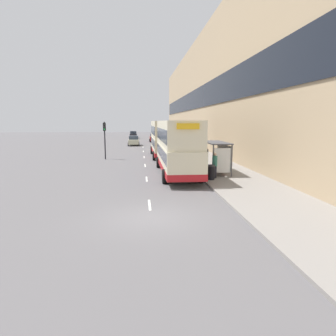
{
  "coord_description": "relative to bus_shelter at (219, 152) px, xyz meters",
  "views": [
    {
      "loc": [
        -0.43,
        -12.83,
        4.23
      ],
      "look_at": [
        2.34,
        17.04,
        -0.43
      ],
      "focal_mm": 32.0,
      "sensor_mm": 36.0,
      "label": 1
    }
  ],
  "objects": [
    {
      "name": "litter_bin",
      "position": [
        -1.22,
        -2.49,
        -1.21
      ],
      "size": [
        0.55,
        0.55,
        1.05
      ],
      "color": "black",
      "rests_on": "ground_plane"
    },
    {
      "name": "car_1",
      "position": [
        -3.31,
        40.02,
        -1.03
      ],
      "size": [
        1.91,
        4.14,
        1.71
      ],
      "color": "maroon",
      "rests_on": "ground_plane"
    },
    {
      "name": "bus_shelter",
      "position": [
        0.0,
        0.0,
        0.0
      ],
      "size": [
        1.6,
        4.2,
        2.48
      ],
      "color": "#4C4C51",
      "rests_on": "ground_plane"
    },
    {
      "name": "pedestrian_3",
      "position": [
        -0.2,
        3.66,
        -0.8
      ],
      "size": [
        0.36,
        0.36,
        1.84
      ],
      "color": "#23232D",
      "rests_on": "ground_plane"
    },
    {
      "name": "car_2",
      "position": [
        -7.95,
        54.51,
        -0.99
      ],
      "size": [
        1.97,
        3.9,
        1.81
      ],
      "rotation": [
        0.0,
        0.0,
        3.14
      ],
      "color": "black",
      "rests_on": "ground_plane"
    },
    {
      "name": "pavement",
      "position": [
        0.73,
        28.24,
        -1.81
      ],
      "size": [
        5.0,
        93.0,
        0.14
      ],
      "color": "gray",
      "rests_on": "ground_plane"
    },
    {
      "name": "traffic_light_far_kerb",
      "position": [
        -10.17,
        11.11,
        0.97
      ],
      "size": [
        0.3,
        0.32,
        4.2
      ],
      "color": "black",
      "rests_on": "ground_plane"
    },
    {
      "name": "lane_mark_2",
      "position": [
        -5.77,
        5.75,
        -1.87
      ],
      "size": [
        0.12,
        2.0,
        0.01
      ],
      "color": "silver",
      "rests_on": "ground_plane"
    },
    {
      "name": "terrace_facade",
      "position": [
        4.72,
        28.24,
        6.99
      ],
      "size": [
        3.1,
        93.0,
        17.73
      ],
      "color": "tan",
      "rests_on": "ground_plane"
    },
    {
      "name": "lane_mark_0",
      "position": [
        -5.77,
        -8.2,
        -1.87
      ],
      "size": [
        0.12,
        2.0,
        0.01
      ],
      "color": "silver",
      "rests_on": "ground_plane"
    },
    {
      "name": "double_decker_bus_near",
      "position": [
        -3.3,
        0.55,
        0.41
      ],
      "size": [
        2.85,
        11.14,
        4.3
      ],
      "color": "beige",
      "rests_on": "ground_plane"
    },
    {
      "name": "pedestrian_at_shelter",
      "position": [
        -0.81,
        -1.88,
        -0.78
      ],
      "size": [
        0.37,
        0.37,
        1.86
      ],
      "color": "#23232D",
      "rests_on": "ground_plane"
    },
    {
      "name": "double_decker_bus_ahead",
      "position": [
        -3.44,
        12.87,
        0.41
      ],
      "size": [
        2.85,
        10.41,
        4.3
      ],
      "color": "beige",
      "rests_on": "ground_plane"
    },
    {
      "name": "car_0",
      "position": [
        -7.37,
        30.66,
        -1.02
      ],
      "size": [
        2.01,
        4.14,
        1.72
      ],
      "rotation": [
        0.0,
        0.0,
        3.14
      ],
      "color": "#B7B799",
      "rests_on": "ground_plane"
    },
    {
      "name": "lane_mark_1",
      "position": [
        -5.77,
        -1.22,
        -1.87
      ],
      "size": [
        0.12,
        2.0,
        0.01
      ],
      "color": "silver",
      "rests_on": "ground_plane"
    },
    {
      "name": "lane_mark_5",
      "position": [
        -5.77,
        26.69,
        -1.87
      ],
      "size": [
        0.12,
        2.0,
        0.01
      ],
      "color": "silver",
      "rests_on": "ground_plane"
    },
    {
      "name": "ground_plane",
      "position": [
        -5.77,
        -10.26,
        -1.88
      ],
      "size": [
        220.0,
        220.0,
        0.0
      ],
      "primitive_type": "plane",
      "color": "#5B595B"
    },
    {
      "name": "lane_mark_4",
      "position": [
        -5.77,
        19.71,
        -1.87
      ],
      "size": [
        0.12,
        2.0,
        0.01
      ],
      "color": "silver",
      "rests_on": "ground_plane"
    },
    {
      "name": "lane_mark_3",
      "position": [
        -5.77,
        12.73,
        -1.87
      ],
      "size": [
        0.12,
        2.0,
        0.01
      ],
      "color": "silver",
      "rests_on": "ground_plane"
    },
    {
      "name": "pedestrian_1",
      "position": [
        -1.21,
        -0.48,
        -0.85
      ],
      "size": [
        0.34,
        0.34,
        1.73
      ],
      "color": "#23232D",
      "rests_on": "ground_plane"
    },
    {
      "name": "pedestrian_2",
      "position": [
        -0.74,
        3.01,
        -0.89
      ],
      "size": [
        0.33,
        0.33,
        1.66
      ],
      "color": "#23232D",
      "rests_on": "ground_plane"
    }
  ]
}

